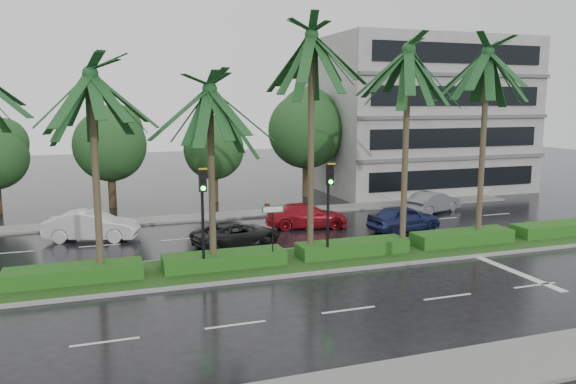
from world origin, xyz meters
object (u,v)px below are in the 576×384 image
object	(u,v)px
car_blue	(404,218)
car_grey	(433,202)
car_white	(92,226)
street_sign	(273,220)
car_red	(307,216)
signal_median_left	(203,205)
car_darkgrey	(237,234)

from	to	relation	value
car_blue	car_grey	xyz separation A→B (m)	(4.50, 3.98, -0.03)
car_white	car_blue	bearing A→B (deg)	-84.40
street_sign	car_red	world-z (taller)	street_sign
car_red	car_grey	distance (m)	9.40
signal_median_left	car_grey	bearing A→B (deg)	27.46
signal_median_left	car_blue	size ratio (longest dim) A/B	1.04
street_sign	car_darkgrey	distance (m)	4.47
signal_median_left	street_sign	xyz separation A→B (m)	(3.00, 0.18, -0.87)
signal_median_left	car_red	bearing A→B (deg)	44.84
car_white	car_blue	xyz separation A→B (m)	(16.35, -3.41, -0.05)
street_sign	car_white	xyz separation A→B (m)	(-7.33, 7.83, -1.36)
signal_median_left	car_darkgrey	size ratio (longest dim) A/B	0.98
car_red	car_grey	xyz separation A→B (m)	(9.29, 1.40, 0.01)
car_darkgrey	car_red	xyz separation A→B (m)	(4.78, 2.84, 0.06)
signal_median_left	car_grey	distance (m)	18.76
car_red	car_white	bearing A→B (deg)	97.17
car_white	car_grey	xyz separation A→B (m)	(20.85, 0.57, -0.08)
street_sign	car_blue	bearing A→B (deg)	26.14
car_darkgrey	car_blue	size ratio (longest dim) A/B	1.06
signal_median_left	street_sign	distance (m)	3.13
car_white	car_darkgrey	world-z (taller)	car_white
car_darkgrey	car_white	bearing A→B (deg)	46.52
street_sign	car_blue	xyz separation A→B (m)	(9.02, 4.43, -1.41)
car_darkgrey	car_red	world-z (taller)	car_red
car_red	car_blue	xyz separation A→B (m)	(4.79, -2.58, 0.03)
signal_median_left	car_blue	world-z (taller)	signal_median_left
street_sign	car_white	bearing A→B (deg)	133.09
car_white	car_red	distance (m)	11.59
car_blue	car_grey	bearing A→B (deg)	-56.40
street_sign	car_white	world-z (taller)	street_sign
street_sign	car_grey	xyz separation A→B (m)	(13.52, 8.40, -1.43)
car_red	street_sign	bearing A→B (deg)	160.14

